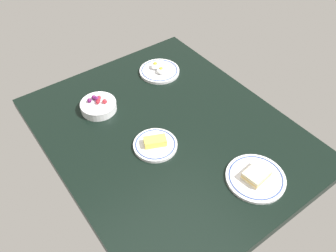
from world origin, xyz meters
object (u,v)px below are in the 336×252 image
object	(u,v)px
plate_cheese	(155,144)
plate_eggs	(159,71)
plate_sandwich	(256,177)
bowl_berries	(98,106)

from	to	relation	value
plate_cheese	plate_eggs	distance (cm)	48.41
plate_cheese	plate_sandwich	bearing A→B (deg)	-149.51
plate_cheese	bowl_berries	size ratio (longest dim) A/B	1.11
plate_eggs	bowl_berries	world-z (taller)	bowl_berries
plate_sandwich	plate_eggs	xyz separation A→B (cm)	(73.02, -8.92, 0.03)
plate_sandwich	bowl_berries	distance (cm)	72.21
plate_sandwich	plate_eggs	size ratio (longest dim) A/B	1.11
plate_sandwich	plate_eggs	world-z (taller)	plate_eggs
plate_cheese	plate_eggs	xyz separation A→B (cm)	(38.65, -29.16, 0.01)
plate_sandwich	plate_cheese	bearing A→B (deg)	30.49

